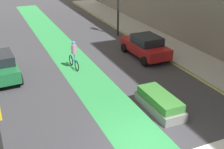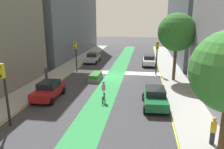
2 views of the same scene
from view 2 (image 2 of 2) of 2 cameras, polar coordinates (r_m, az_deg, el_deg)
The scene contains 19 objects.
ground_plane at distance 27.56m, azimuth 0.49°, elevation -0.51°, with size 120.00×120.00×0.00m, color #38383D.
bike_lane_paint at distance 27.54m, azimuth 0.64°, elevation -0.51°, with size 2.40×60.00×0.01m, color #2D8C47.
crosswalk_band at distance 29.47m, azimuth 1.04°, elevation 0.51°, with size 12.00×1.80×0.01m, color silver.
sidewalk_left at distance 27.52m, azimuth 16.13°, elevation -0.96°, with size 3.00×60.00×0.15m, color #9E9E99.
curb_stripe_left at distance 27.38m, azimuth 13.01°, elevation -0.98°, with size 0.16×60.00×0.01m, color yellow.
sidewalk_right at distance 29.52m, azimuth -14.08°, elevation 0.23°, with size 3.00×60.00×0.15m, color #9E9E99.
curb_stripe_right at distance 29.00m, azimuth -11.33°, elevation -0.01°, with size 0.16×60.00×0.01m, color yellow.
traffic_signal_near_right at distance 29.79m, azimuth -9.63°, elevation 6.16°, with size 0.35×0.52×4.14m.
traffic_signal_near_left at distance 28.20m, azimuth 11.87°, elevation 5.91°, with size 0.35×0.52×4.39m.
traffic_signal_far_right at distance 15.73m, azimuth -26.83°, elevation -2.13°, with size 0.35×0.52×4.45m.
car_red_right_far at distance 20.76m, azimuth -16.51°, elevation -3.98°, with size 2.09×4.24×1.57m.
car_white_left_near at distance 34.38m, azimuth 9.79°, elevation 3.72°, with size 2.03×4.20×1.57m.
car_green_left_far at distance 18.51m, azimuth 11.36°, elevation -5.95°, with size 2.18×4.28×1.57m.
car_silver_right_near at distance 36.36m, azimuth -5.15°, elevation 4.47°, with size 2.04×4.21×1.57m.
cyclist_in_lane at distance 19.10m, azimuth -2.26°, elevation -4.46°, with size 0.32×1.73×1.86m.
pedestrian_sidewalk_right_a at distance 26.42m, azimuth -17.11°, elevation 0.29°, with size 0.34×0.34×1.58m.
pedestrian_sidewalk_left_a at distance 13.99m, azimuth 25.29°, elevation -13.30°, with size 0.34×0.34×1.67m.
street_tree_near at distance 25.64m, azimuth 16.86°, elevation 10.67°, with size 4.29×4.29×7.72m.
median_planter at distance 25.92m, azimuth -4.36°, elevation -0.62°, with size 1.19×2.93×0.85m.
Camera 2 is at (-3.80, 26.31, 7.25)m, focal length 34.41 mm.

